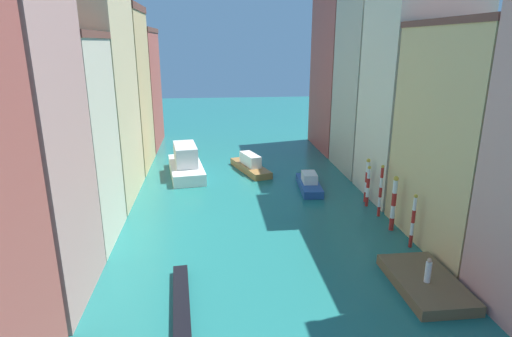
% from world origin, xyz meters
% --- Properties ---
extents(ground_plane, '(154.00, 154.00, 0.00)m').
position_xyz_m(ground_plane, '(0.00, 24.50, 0.00)').
color(ground_plane, '#1E6B66').
extents(building_left_2, '(8.05, 7.50, 14.99)m').
position_xyz_m(building_left_2, '(-14.95, 17.73, 7.50)').
color(building_left_2, beige).
rests_on(building_left_2, ground).
extents(building_left_3, '(8.05, 10.63, 20.46)m').
position_xyz_m(building_left_3, '(-14.95, 27.03, 10.24)').
color(building_left_3, beige).
rests_on(building_left_3, ground).
extents(building_left_4, '(8.05, 9.38, 18.23)m').
position_xyz_m(building_left_4, '(-14.95, 37.43, 9.13)').
color(building_left_4, '#DBB77A').
rests_on(building_left_4, ground).
extents(building_left_5, '(8.05, 11.26, 16.12)m').
position_xyz_m(building_left_5, '(-14.95, 48.11, 8.07)').
color(building_left_5, '#B25147').
rests_on(building_left_5, ground).
extents(building_right_1, '(8.05, 11.27, 15.75)m').
position_xyz_m(building_right_1, '(14.95, 14.35, 7.88)').
color(building_right_1, '#DBB77A').
rests_on(building_right_1, ground).
extents(building_right_2, '(8.05, 8.26, 20.78)m').
position_xyz_m(building_right_2, '(14.95, 24.37, 10.40)').
color(building_right_2, beige).
rests_on(building_right_2, ground).
extents(building_right_3, '(8.05, 8.91, 19.68)m').
position_xyz_m(building_right_3, '(14.95, 33.15, 9.85)').
color(building_right_3, '#BCB299').
rests_on(building_right_3, ground).
extents(building_right_4, '(8.05, 11.61, 21.18)m').
position_xyz_m(building_right_4, '(14.95, 43.56, 10.61)').
color(building_right_4, '#B25147').
rests_on(building_right_4, ground).
extents(waterfront_dock, '(3.62, 6.27, 0.67)m').
position_xyz_m(waterfront_dock, '(8.90, 8.69, 0.33)').
color(waterfront_dock, brown).
rests_on(waterfront_dock, ground).
extents(person_on_dock, '(0.36, 0.36, 1.55)m').
position_xyz_m(person_on_dock, '(8.74, 8.29, 1.39)').
color(person_on_dock, white).
rests_on(person_on_dock, waterfront_dock).
extents(mooring_pole_0, '(0.28, 0.28, 4.08)m').
position_xyz_m(mooring_pole_0, '(10.42, 13.83, 2.08)').
color(mooring_pole_0, red).
rests_on(mooring_pole_0, ground).
extents(mooring_pole_1, '(0.39, 0.39, 4.48)m').
position_xyz_m(mooring_pole_1, '(10.26, 16.77, 2.30)').
color(mooring_pole_1, red).
rests_on(mooring_pole_1, ground).
extents(mooring_pole_2, '(0.28, 0.28, 4.56)m').
position_xyz_m(mooring_pole_2, '(10.33, 19.55, 2.32)').
color(mooring_pole_2, red).
rests_on(mooring_pole_2, ground).
extents(mooring_pole_3, '(0.31, 0.31, 3.80)m').
position_xyz_m(mooring_pole_3, '(10.14, 21.90, 1.95)').
color(mooring_pole_3, red).
rests_on(mooring_pole_3, ground).
extents(mooring_pole_4, '(0.38, 0.38, 4.17)m').
position_xyz_m(mooring_pole_4, '(10.43, 22.97, 2.14)').
color(mooring_pole_4, red).
rests_on(mooring_pole_4, ground).
extents(vaporetto_white, '(4.60, 9.49, 3.44)m').
position_xyz_m(vaporetto_white, '(-6.60, 33.18, 1.30)').
color(vaporetto_white, white).
rests_on(vaporetto_white, ground).
extents(gondola_black, '(1.63, 9.57, 0.49)m').
position_xyz_m(gondola_black, '(-5.58, 7.34, 0.25)').
color(gondola_black, black).
rests_on(gondola_black, ground).
extents(motorboat_0, '(4.26, 7.78, 2.03)m').
position_xyz_m(motorboat_0, '(0.69, 33.78, 0.71)').
color(motorboat_0, olive).
rests_on(motorboat_0, ground).
extents(motorboat_1, '(2.35, 6.23, 1.70)m').
position_xyz_m(motorboat_1, '(6.01, 27.00, 0.59)').
color(motorboat_1, '#234C93').
rests_on(motorboat_1, ground).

